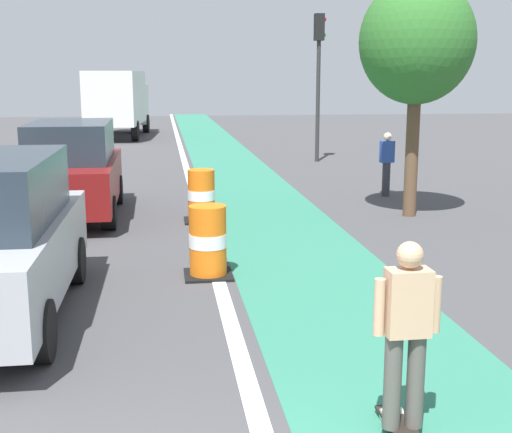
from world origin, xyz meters
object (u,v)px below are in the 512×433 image
(parked_suv_second, at_px, (73,169))
(street_tree_sidewalk, at_px, (417,43))
(traffic_barrel_front, at_px, (208,242))
(traffic_barrel_mid, at_px, (201,196))
(pedestrian_crossing, at_px, (387,162))
(skateboarder_on_lane, at_px, (406,333))
(traffic_light_corner, at_px, (319,61))
(delivery_truck_down_block, at_px, (119,100))

(parked_suv_second, relative_size, street_tree_sidewalk, 0.92)
(traffic_barrel_front, relative_size, street_tree_sidewalk, 0.22)
(parked_suv_second, distance_m, traffic_barrel_mid, 2.87)
(traffic_barrel_front, distance_m, street_tree_sidewalk, 6.90)
(parked_suv_second, relative_size, pedestrian_crossing, 2.87)
(traffic_barrel_front, bearing_deg, street_tree_sidewalk, 40.72)
(parked_suv_second, xyz_separation_m, pedestrian_crossing, (7.51, 1.61, -0.17))
(skateboarder_on_lane, relative_size, street_tree_sidewalk, 0.34)
(skateboarder_on_lane, distance_m, traffic_light_corner, 19.24)
(pedestrian_crossing, relative_size, street_tree_sidewalk, 0.32)
(traffic_barrel_front, bearing_deg, traffic_light_corner, 70.69)
(parked_suv_second, bearing_deg, street_tree_sidewalk, -6.99)
(skateboarder_on_lane, relative_size, delivery_truck_down_block, 0.22)
(skateboarder_on_lane, relative_size, traffic_light_corner, 0.33)
(parked_suv_second, height_order, traffic_light_corner, traffic_light_corner)
(delivery_truck_down_block, bearing_deg, pedestrian_crossing, -67.39)
(traffic_barrel_mid, height_order, pedestrian_crossing, pedestrian_crossing)
(traffic_barrel_front, distance_m, traffic_barrel_mid, 4.05)
(pedestrian_crossing, height_order, street_tree_sidewalk, street_tree_sidewalk)
(skateboarder_on_lane, height_order, street_tree_sidewalk, street_tree_sidewalk)
(parked_suv_second, bearing_deg, delivery_truck_down_block, 90.47)
(skateboarder_on_lane, relative_size, pedestrian_crossing, 1.05)
(pedestrian_crossing, bearing_deg, parked_suv_second, -167.93)
(traffic_barrel_front, distance_m, pedestrian_crossing, 8.18)
(skateboarder_on_lane, bearing_deg, traffic_barrel_mid, 97.39)
(traffic_barrel_front, relative_size, traffic_barrel_mid, 1.00)
(traffic_barrel_front, height_order, traffic_barrel_mid, same)
(delivery_truck_down_block, relative_size, street_tree_sidewalk, 1.55)
(skateboarder_on_lane, xyz_separation_m, parked_suv_second, (-3.86, 9.83, 0.12))
(parked_suv_second, xyz_separation_m, traffic_light_corner, (7.40, 8.90, 2.47))
(traffic_light_corner, relative_size, pedestrian_crossing, 3.17)
(pedestrian_crossing, bearing_deg, traffic_barrel_front, -127.30)
(pedestrian_crossing, bearing_deg, traffic_barrel_mid, -152.95)
(parked_suv_second, xyz_separation_m, traffic_barrel_front, (2.56, -4.90, -0.50))
(parked_suv_second, bearing_deg, traffic_barrel_mid, -17.55)
(traffic_barrel_mid, bearing_deg, parked_suv_second, 162.45)
(traffic_barrel_front, distance_m, traffic_light_corner, 14.93)
(traffic_barrel_mid, relative_size, street_tree_sidewalk, 0.22)
(traffic_barrel_front, relative_size, traffic_light_corner, 0.21)
(traffic_barrel_mid, bearing_deg, delivery_truck_down_block, 97.80)
(parked_suv_second, bearing_deg, skateboarder_on_lane, -68.56)
(delivery_truck_down_block, xyz_separation_m, traffic_light_corner, (7.56, -11.14, 1.65))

